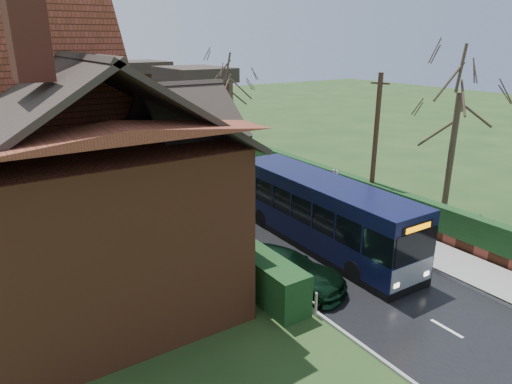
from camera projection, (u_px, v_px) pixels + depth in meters
ground at (326, 260)px, 19.93m from camera, size 140.00×140.00×0.00m
road at (216, 197)px, 27.85m from camera, size 6.00×100.00×0.02m
pavement at (273, 184)px, 30.04m from camera, size 2.50×100.00×0.14m
kerb_right at (258, 188)px, 29.42m from camera, size 0.12×100.00×0.14m
kerb_left at (170, 206)px, 26.25m from camera, size 0.12×100.00×0.10m
front_hedge at (194, 225)px, 21.61m from camera, size 1.20×16.00×1.60m
picket_fence at (208, 228)px, 22.11m from camera, size 0.10×16.00×0.90m
right_wall_hedge at (292, 167)px, 30.55m from camera, size 0.60×50.00×1.80m
brick_house at (80, 168)px, 17.78m from camera, size 9.30×14.60×10.30m
bus at (322, 214)px, 20.85m from camera, size 2.56×10.52×3.18m
car_silver at (180, 182)px, 28.39m from camera, size 2.15×4.32×1.42m
car_green at (283, 270)px, 17.58m from camera, size 4.12×5.35×1.45m
car_distant at (86, 115)px, 54.15m from camera, size 2.04×4.06×1.28m
bus_stop_sign at (335, 185)px, 24.58m from camera, size 0.09×0.39×2.57m
telegraph_pole at (375, 145)px, 24.06m from camera, size 0.46×0.93×7.59m
tree_right_near at (461, 83)px, 22.73m from camera, size 4.38×4.38×9.46m
tree_right_far at (231, 74)px, 36.98m from camera, size 4.47×4.47×8.63m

